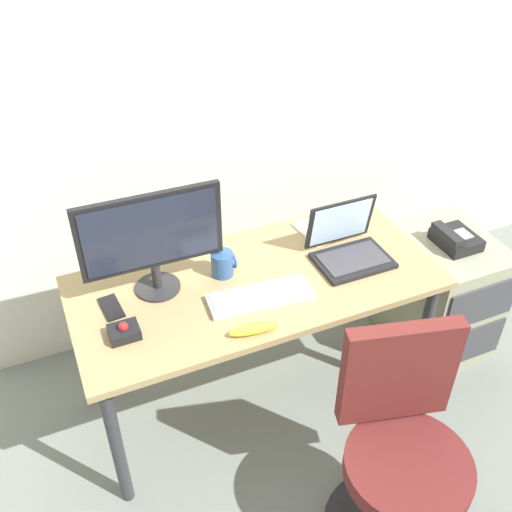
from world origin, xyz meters
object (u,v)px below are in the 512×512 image
object	(u,v)px
keyboard	(260,296)
coffee_mug	(223,264)
file_cabinet	(440,292)
cell_phone	(111,308)
laptop	(348,246)
trackball_mouse	(124,332)
banana	(254,329)
paper_notepad	(317,231)
desk_phone	(455,239)
monitor_main	(151,237)
office_chair	(400,458)

from	to	relation	value
keyboard	coffee_mug	world-z (taller)	coffee_mug
file_cabinet	cell_phone	size ratio (longest dim) A/B	4.33
laptop	trackball_mouse	size ratio (longest dim) A/B	2.83
laptop	banana	xyz separation A→B (m)	(-0.55, -0.27, -0.03)
paper_notepad	desk_phone	bearing A→B (deg)	-21.47
monitor_main	paper_notepad	size ratio (longest dim) A/B	2.65
desk_phone	coffee_mug	bearing A→B (deg)	173.71
office_chair	laptop	size ratio (longest dim) A/B	2.93
desk_phone	trackball_mouse	xyz separation A→B (m)	(-1.55, -0.08, 0.08)
keyboard	monitor_main	bearing A→B (deg)	148.01
file_cabinet	laptop	world-z (taller)	laptop
trackball_mouse	paper_notepad	size ratio (longest dim) A/B	0.53
coffee_mug	office_chair	bearing A→B (deg)	-69.44
office_chair	banana	size ratio (longest dim) A/B	4.79
file_cabinet	laptop	distance (m)	0.73
monitor_main	trackball_mouse	bearing A→B (deg)	-131.04
coffee_mug	cell_phone	distance (m)	0.47
office_chair	paper_notepad	world-z (taller)	office_chair
paper_notepad	trackball_mouse	bearing A→B (deg)	-161.98
file_cabinet	trackball_mouse	xyz separation A→B (m)	(-1.56, -0.09, 0.42)
desk_phone	trackball_mouse	distance (m)	1.56
office_chair	coffee_mug	size ratio (longest dim) A/B	8.64
desk_phone	cell_phone	xyz separation A→B (m)	(-1.57, 0.09, 0.06)
monitor_main	banana	distance (m)	0.51
desk_phone	cell_phone	world-z (taller)	cell_phone
desk_phone	paper_notepad	size ratio (longest dim) A/B	0.96
desk_phone	banana	world-z (taller)	banana
office_chair	banana	world-z (taller)	office_chair
office_chair	coffee_mug	xyz separation A→B (m)	(-0.33, 0.87, 0.35)
monitor_main	trackball_mouse	size ratio (longest dim) A/B	5.01
keyboard	desk_phone	bearing A→B (deg)	4.60
laptop	file_cabinet	bearing A→B (deg)	-0.46
coffee_mug	keyboard	bearing A→B (deg)	-69.38
cell_phone	banana	xyz separation A→B (m)	(0.45, -0.34, 0.02)
laptop	trackball_mouse	bearing A→B (deg)	-174.38
keyboard	laptop	distance (m)	0.47
keyboard	cell_phone	distance (m)	0.57
desk_phone	trackball_mouse	world-z (taller)	trackball_mouse
cell_phone	banana	size ratio (longest dim) A/B	0.75
paper_notepad	banana	world-z (taller)	banana
file_cabinet	keyboard	bearing A→B (deg)	-174.53
coffee_mug	monitor_main	bearing A→B (deg)	176.90
keyboard	cell_phone	size ratio (longest dim) A/B	2.96
file_cabinet	banana	distance (m)	1.23
laptop	coffee_mug	size ratio (longest dim) A/B	2.95
monitor_main	laptop	xyz separation A→B (m)	(0.80, -0.11, -0.20)
trackball_mouse	laptop	bearing A→B (deg)	5.62
file_cabinet	keyboard	xyz separation A→B (m)	(-1.03, -0.10, 0.41)
desk_phone	monitor_main	size ratio (longest dim) A/B	0.36
banana	desk_phone	bearing A→B (deg)	12.42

